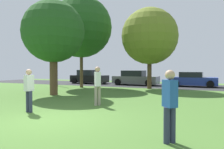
{
  "coord_description": "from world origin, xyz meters",
  "views": [
    {
      "loc": [
        4.92,
        -5.79,
        1.71
      ],
      "look_at": [
        0.0,
        4.78,
        1.38
      ],
      "focal_mm": 36.27,
      "sensor_mm": 36.0,
      "label": 1
    }
  ],
  "objects_px": {
    "birch_tree_lone": "(53,32)",
    "person_thrower": "(98,84)",
    "maple_tree_near": "(81,27)",
    "parked_car_blue": "(193,80)",
    "street_lamp_post": "(56,63)",
    "maple_tree_far": "(150,36)",
    "person_bystander": "(29,88)",
    "parked_car_black": "(89,77)",
    "parked_car_grey": "(135,78)",
    "person_catcher": "(170,103)"
  },
  "relations": [
    {
      "from": "birch_tree_lone",
      "to": "maple_tree_near",
      "type": "height_order",
      "value": "maple_tree_near"
    },
    {
      "from": "maple_tree_near",
      "to": "birch_tree_lone",
      "type": "bearing_deg",
      "value": -75.41
    },
    {
      "from": "parked_car_grey",
      "to": "parked_car_blue",
      "type": "xyz_separation_m",
      "value": [
        5.51,
        0.4,
        -0.04
      ]
    },
    {
      "from": "person_bystander",
      "to": "person_thrower",
      "type": "bearing_deg",
      "value": -26.35
    },
    {
      "from": "birch_tree_lone",
      "to": "maple_tree_near",
      "type": "distance_m",
      "value": 5.82
    },
    {
      "from": "birch_tree_lone",
      "to": "maple_tree_near",
      "type": "xyz_separation_m",
      "value": [
        -1.43,
        5.48,
        1.32
      ]
    },
    {
      "from": "maple_tree_far",
      "to": "person_catcher",
      "type": "height_order",
      "value": "maple_tree_far"
    },
    {
      "from": "person_thrower",
      "to": "parked_car_blue",
      "type": "bearing_deg",
      "value": 121.62
    },
    {
      "from": "birch_tree_lone",
      "to": "street_lamp_post",
      "type": "xyz_separation_m",
      "value": [
        -5.11,
        6.5,
        -1.76
      ]
    },
    {
      "from": "birch_tree_lone",
      "to": "person_thrower",
      "type": "distance_m",
      "value": 5.92
    },
    {
      "from": "parked_car_blue",
      "to": "maple_tree_far",
      "type": "bearing_deg",
      "value": -128.89
    },
    {
      "from": "birch_tree_lone",
      "to": "parked_car_grey",
      "type": "bearing_deg",
      "value": 79.35
    },
    {
      "from": "person_thrower",
      "to": "street_lamp_post",
      "type": "distance_m",
      "value": 13.14
    },
    {
      "from": "birch_tree_lone",
      "to": "parked_car_blue",
      "type": "bearing_deg",
      "value": 55.13
    },
    {
      "from": "parked_car_blue",
      "to": "street_lamp_post",
      "type": "distance_m",
      "value": 13.32
    },
    {
      "from": "maple_tree_far",
      "to": "parked_car_blue",
      "type": "xyz_separation_m",
      "value": [
        3.08,
        3.82,
        -3.73
      ]
    },
    {
      "from": "maple_tree_near",
      "to": "person_bystander",
      "type": "bearing_deg",
      "value": -67.62
    },
    {
      "from": "parked_car_black",
      "to": "street_lamp_post",
      "type": "distance_m",
      "value": 4.47
    },
    {
      "from": "maple_tree_near",
      "to": "person_bystander",
      "type": "distance_m",
      "value": 12.1
    },
    {
      "from": "maple_tree_far",
      "to": "person_bystander",
      "type": "relative_size",
      "value": 4.01
    },
    {
      "from": "street_lamp_post",
      "to": "person_catcher",
      "type": "bearing_deg",
      "value": -43.25
    },
    {
      "from": "person_thrower",
      "to": "maple_tree_near",
      "type": "bearing_deg",
      "value": 171.26
    },
    {
      "from": "person_thrower",
      "to": "person_catcher",
      "type": "height_order",
      "value": "person_thrower"
    },
    {
      "from": "birch_tree_lone",
      "to": "maple_tree_far",
      "type": "relative_size",
      "value": 0.9
    },
    {
      "from": "parked_car_blue",
      "to": "street_lamp_post",
      "type": "xyz_separation_m",
      "value": [
        -12.55,
        -4.18,
        1.62
      ]
    },
    {
      "from": "birch_tree_lone",
      "to": "person_catcher",
      "type": "distance_m",
      "value": 11.02
    },
    {
      "from": "person_bystander",
      "to": "parked_car_black",
      "type": "distance_m",
      "value": 16.62
    },
    {
      "from": "person_thrower",
      "to": "person_bystander",
      "type": "height_order",
      "value": "person_thrower"
    },
    {
      "from": "parked_car_black",
      "to": "parked_car_grey",
      "type": "distance_m",
      "value": 5.49
    },
    {
      "from": "maple_tree_far",
      "to": "birch_tree_lone",
      "type": "bearing_deg",
      "value": -122.45
    },
    {
      "from": "maple_tree_far",
      "to": "street_lamp_post",
      "type": "height_order",
      "value": "maple_tree_far"
    },
    {
      "from": "parked_car_black",
      "to": "parked_car_blue",
      "type": "xyz_separation_m",
      "value": [
        11.0,
        0.28,
        -0.06
      ]
    },
    {
      "from": "person_catcher",
      "to": "parked_car_grey",
      "type": "xyz_separation_m",
      "value": [
        -6.57,
        16.58,
        -0.25
      ]
    },
    {
      "from": "parked_car_blue",
      "to": "parked_car_grey",
      "type": "bearing_deg",
      "value": -175.89
    },
    {
      "from": "parked_car_blue",
      "to": "street_lamp_post",
      "type": "bearing_deg",
      "value": -161.59
    },
    {
      "from": "maple_tree_far",
      "to": "person_thrower",
      "type": "xyz_separation_m",
      "value": [
        0.14,
        -9.24,
        -3.36
      ]
    },
    {
      "from": "parked_car_grey",
      "to": "street_lamp_post",
      "type": "height_order",
      "value": "street_lamp_post"
    },
    {
      "from": "person_catcher",
      "to": "parked_car_black",
      "type": "xyz_separation_m",
      "value": [
        -12.06,
        16.69,
        -0.24
      ]
    },
    {
      "from": "person_bystander",
      "to": "parked_car_grey",
      "type": "bearing_deg",
      "value": 9.79
    },
    {
      "from": "maple_tree_near",
      "to": "parked_car_grey",
      "type": "xyz_separation_m",
      "value": [
        3.36,
        4.79,
        -4.66
      ]
    },
    {
      "from": "person_catcher",
      "to": "street_lamp_post",
      "type": "relative_size",
      "value": 0.37
    },
    {
      "from": "maple_tree_near",
      "to": "person_catcher",
      "type": "distance_m",
      "value": 16.03
    },
    {
      "from": "birch_tree_lone",
      "to": "parked_car_grey",
      "type": "height_order",
      "value": "birch_tree_lone"
    },
    {
      "from": "person_bystander",
      "to": "birch_tree_lone",
      "type": "bearing_deg",
      "value": 36.41
    },
    {
      "from": "parked_car_blue",
      "to": "person_bystander",
      "type": "bearing_deg",
      "value": -106.34
    },
    {
      "from": "maple_tree_near",
      "to": "person_thrower",
      "type": "relative_size",
      "value": 4.51
    },
    {
      "from": "person_bystander",
      "to": "parked_car_blue",
      "type": "height_order",
      "value": "person_bystander"
    },
    {
      "from": "maple_tree_far",
      "to": "parked_car_grey",
      "type": "xyz_separation_m",
      "value": [
        -2.42,
        3.43,
        -3.69
      ]
    },
    {
      "from": "maple_tree_far",
      "to": "person_bystander",
      "type": "bearing_deg",
      "value": -97.21
    },
    {
      "from": "maple_tree_far",
      "to": "maple_tree_near",
      "type": "height_order",
      "value": "maple_tree_near"
    }
  ]
}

